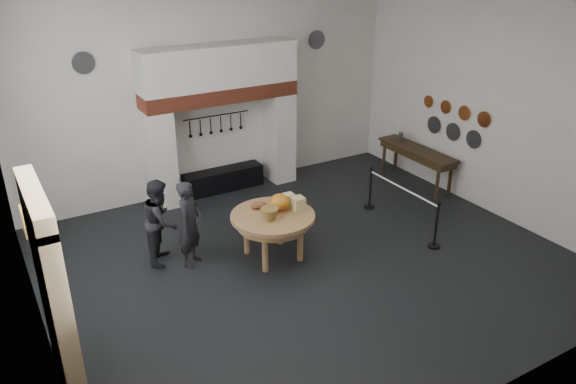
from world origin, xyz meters
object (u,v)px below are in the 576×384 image
side_table (417,150)px  visitor_near (190,224)px  work_table (273,216)px  barrier_post_far (370,189)px  iron_range (223,179)px  visitor_far (161,221)px  barrier_post_near (436,226)px

side_table → visitor_near: bearing=-173.2°
work_table → barrier_post_far: barrier_post_far is taller
iron_range → side_table: (4.10, -2.03, 0.62)m
visitor_near → visitor_far: visitor_near is taller
work_table → visitor_near: bearing=158.3°
iron_range → barrier_post_near: barrier_post_near is taller
work_table → visitor_far: 2.01m
barrier_post_near → side_table: bearing=55.1°
visitor_far → barrier_post_far: visitor_far is taller
iron_range → visitor_near: bearing=-124.1°
work_table → barrier_post_near: (2.83, -1.25, -0.39)m
iron_range → visitor_near: size_ratio=1.18×
iron_range → barrier_post_near: size_ratio=2.11×
visitor_near → side_table: visitor_near is taller
visitor_near → barrier_post_near: (4.21, -1.79, -0.35)m
barrier_post_near → visitor_far: bearing=154.6°
visitor_near → side_table: bearing=-37.3°
iron_range → visitor_far: (-2.25, -2.34, 0.54)m
visitor_near → barrier_post_near: visitor_near is taller
iron_range → visitor_near: (-1.85, -2.74, 0.55)m
visitor_far → side_table: (6.35, 0.31, 0.08)m
visitor_far → side_table: visitor_far is taller
work_table → side_table: (4.58, 1.26, 0.03)m
work_table → visitor_near: size_ratio=0.95×
barrier_post_near → barrier_post_far: size_ratio=1.00×
iron_range → visitor_far: bearing=-133.9°
visitor_far → barrier_post_near: visitor_far is taller
visitor_near → work_table: bearing=-65.7°
visitor_far → barrier_post_far: bearing=-63.1°
work_table → side_table: size_ratio=0.70×
iron_range → work_table: work_table is taller
iron_range → visitor_far: size_ratio=1.20×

